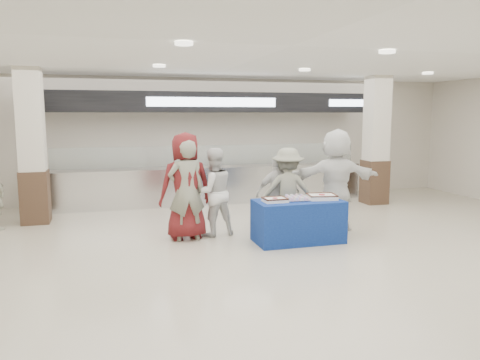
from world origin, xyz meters
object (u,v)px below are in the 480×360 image
object	(u,v)px
civilian_maroon	(186,186)
soldier_a	(186,191)
sheet_cake_left	(275,199)
cupcake_tray	(297,198)
civilian_white	(335,180)
sheet_cake_right	(322,196)
display_table	(298,221)
chef_tall	(213,192)
soldier_b	(288,191)
chef_short	(278,194)

from	to	relation	value
civilian_maroon	soldier_a	distance (m)	0.13
sheet_cake_left	cupcake_tray	xyz separation A→B (m)	(0.44, 0.07, -0.01)
soldier_a	civilian_white	size ratio (longest dim) A/B	0.92
sheet_cake_left	sheet_cake_right	distance (m)	0.90
sheet_cake_right	civilian_white	distance (m)	0.90
display_table	sheet_cake_left	xyz separation A→B (m)	(-0.45, -0.02, 0.42)
sheet_cake_left	chef_tall	distance (m)	1.26
sheet_cake_right	soldier_b	xyz separation A→B (m)	(-0.40, 0.64, 0.02)
sheet_cake_left	display_table	bearing A→B (deg)	2.64
cupcake_tray	civilian_maroon	xyz separation A→B (m)	(-1.87, 0.71, 0.19)
chef_short	soldier_b	bearing A→B (deg)	128.63
chef_short	civilian_white	xyz separation A→B (m)	(1.12, -0.19, 0.26)
display_table	sheet_cake_left	size ratio (longest dim) A/B	3.79
display_table	sheet_cake_right	xyz separation A→B (m)	(0.45, -0.00, 0.43)
civilian_maroon	chef_tall	xyz separation A→B (m)	(0.53, 0.09, -0.15)
sheet_cake_left	chef_short	xyz separation A→B (m)	(0.37, 0.85, -0.06)
chef_short	sheet_cake_left	bearing A→B (deg)	73.00
sheet_cake_right	cupcake_tray	size ratio (longest dim) A/B	1.16
cupcake_tray	soldier_a	bearing A→B (deg)	162.49
display_table	cupcake_tray	xyz separation A→B (m)	(-0.02, 0.05, 0.41)
chef_tall	civilian_maroon	bearing A→B (deg)	0.60
chef_tall	civilian_white	world-z (taller)	civilian_white
soldier_b	chef_short	bearing A→B (deg)	-42.67
sheet_cake_left	soldier_a	bearing A→B (deg)	155.37
soldier_a	display_table	bearing A→B (deg)	156.72
display_table	sheet_cake_right	world-z (taller)	sheet_cake_right
sheet_cake_left	chef_short	distance (m)	0.93
soldier_a	sheet_cake_left	bearing A→B (deg)	150.78
civilian_maroon	chef_tall	world-z (taller)	civilian_maroon
cupcake_tray	display_table	bearing A→B (deg)	-71.94
display_table	cupcake_tray	bearing A→B (deg)	107.82
soldier_b	soldier_a	bearing A→B (deg)	15.43
sheet_cake_left	civilian_white	distance (m)	1.64
sheet_cake_left	chef_short	world-z (taller)	chef_short
cupcake_tray	civilian_white	world-z (taller)	civilian_white
cupcake_tray	civilian_white	bearing A→B (deg)	29.26
sheet_cake_right	chef_short	xyz separation A→B (m)	(-0.52, 0.83, -0.07)
sheet_cake_left	sheet_cake_right	bearing A→B (deg)	1.24
sheet_cake_right	chef_short	size ratio (longest dim) A/B	0.38
display_table	civilian_maroon	distance (m)	2.12
display_table	soldier_a	world-z (taller)	soldier_a
cupcake_tray	soldier_b	xyz separation A→B (m)	(0.06, 0.59, 0.03)
soldier_a	sheet_cake_right	bearing A→B (deg)	160.08
sheet_cake_right	chef_short	world-z (taller)	chef_short
civilian_maroon	soldier_b	size ratio (longest dim) A/B	1.19
civilian_maroon	soldier_a	xyz separation A→B (m)	(-0.01, -0.12, -0.06)
display_table	civilian_white	size ratio (longest dim) A/B	0.78
display_table	soldier_b	size ratio (longest dim) A/B	0.95
sheet_cake_right	soldier_a	distance (m)	2.43
sheet_cake_right	soldier_a	world-z (taller)	soldier_a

